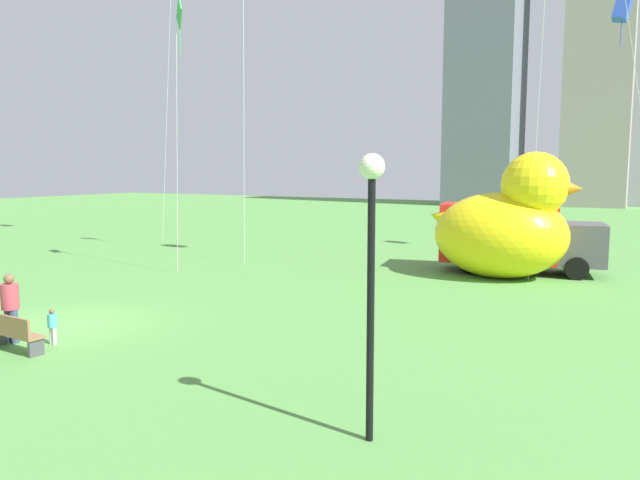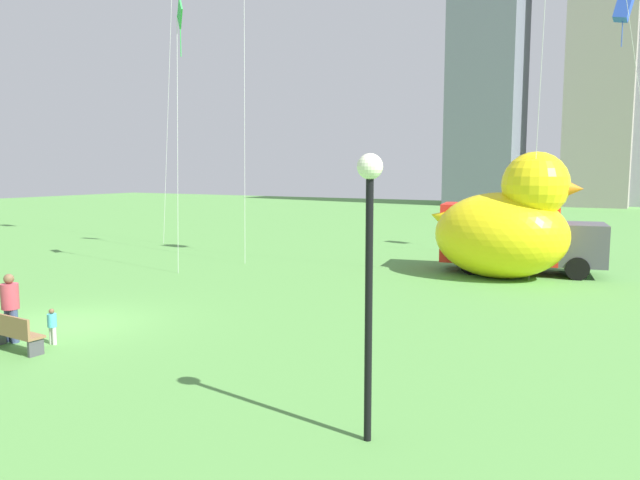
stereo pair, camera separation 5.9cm
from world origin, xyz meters
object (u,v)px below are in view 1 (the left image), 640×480
at_px(person_adult, 10,305).
at_px(giant_inflatable_duck, 506,225).
at_px(person_child, 52,325).
at_px(kite_blue, 623,10).
at_px(park_bench, 13,332).
at_px(kite_green, 179,24).
at_px(lamppost, 371,238).
at_px(box_truck, 516,238).

height_order(person_adult, giant_inflatable_duck, giant_inflatable_duck).
bearing_deg(person_child, kite_blue, 63.04).
height_order(park_bench, kite_green, kite_green).
height_order(park_bench, giant_inflatable_duck, giant_inflatable_duck).
bearing_deg(lamppost, kite_blue, 84.75).
xyz_separation_m(giant_inflatable_duck, kite_blue, (3.35, 7.10, 9.33)).
distance_m(person_child, giant_inflatable_duck, 16.74).
relative_size(giant_inflatable_duck, lamppost, 1.32).
relative_size(person_child, giant_inflatable_duck, 0.15).
bearing_deg(giant_inflatable_duck, kite_blue, 64.74).
bearing_deg(person_adult, kite_blue, 61.26).
bearing_deg(kite_green, person_adult, -72.53).
height_order(giant_inflatable_duck, kite_green, kite_green).
distance_m(box_truck, kite_green, 16.25).
distance_m(giant_inflatable_duck, kite_green, 15.24).
bearing_deg(person_adult, lamppost, -4.20).
xyz_separation_m(park_bench, box_truck, (8.20, 17.13, 0.98)).
distance_m(park_bench, kite_green, 14.73).
height_order(person_child, kite_green, kite_green).
relative_size(person_child, box_truck, 0.13).
bearing_deg(giant_inflatable_duck, park_bench, -117.43).
xyz_separation_m(person_child, kite_blue, (11.11, 21.84, 10.95)).
xyz_separation_m(giant_inflatable_duck, lamppost, (1.24, -15.84, 1.14)).
xyz_separation_m(giant_inflatable_duck, box_truck, (0.12, 1.55, -0.66)).
bearing_deg(box_truck, person_child, -115.81).
height_order(kite_green, kite_blue, kite_blue).
bearing_deg(box_truck, giant_inflatable_duck, -94.41).
height_order(park_bench, lamppost, lamppost).
bearing_deg(person_child, lamppost, -6.95).
xyz_separation_m(person_adult, person_child, (1.07, 0.36, -0.46)).
relative_size(person_adult, kite_blue, 0.14).
distance_m(person_child, lamppost, 9.48).
height_order(person_adult, person_child, person_adult).
relative_size(lamppost, kite_blue, 0.37).
relative_size(park_bench, box_truck, 0.26).
distance_m(person_child, box_truck, 18.12).
bearing_deg(giant_inflatable_duck, lamppost, -85.51).
height_order(box_truck, kite_blue, kite_blue).
bearing_deg(person_child, giant_inflatable_duck, 62.24).
bearing_deg(person_adult, box_truck, 61.75).
bearing_deg(kite_blue, giant_inflatable_duck, -115.26).
bearing_deg(kite_blue, person_child, -116.96).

